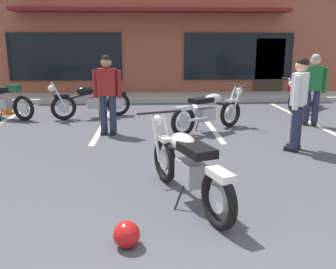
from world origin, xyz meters
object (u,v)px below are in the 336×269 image
object	(u,v)px
motorcycle_black_cruiser	(209,111)
traffic_cone	(6,104)
motorcycle_foreground_classic	(187,165)
helmet_on_pavement	(127,234)
motorcycle_red_sportbike	(91,100)
motorcycle_blue_standard	(302,91)
person_in_shorts_foreground	(313,86)
person_by_back_row	(299,99)
person_in_black_shirt	(107,90)

from	to	relation	value
motorcycle_black_cruiser	traffic_cone	xyz separation A→B (m)	(-5.30, 2.41, -0.20)
motorcycle_foreground_classic	helmet_on_pavement	size ratio (longest dim) A/B	7.78
motorcycle_red_sportbike	helmet_on_pavement	size ratio (longest dim) A/B	7.77
motorcycle_foreground_classic	motorcycle_black_cruiser	distance (m)	3.72
motorcycle_blue_standard	traffic_cone	distance (m)	8.54
motorcycle_red_sportbike	motorcycle_blue_standard	xyz separation A→B (m)	(6.07, 1.00, 0.07)
helmet_on_pavement	traffic_cone	world-z (taller)	traffic_cone
traffic_cone	helmet_on_pavement	bearing A→B (deg)	-61.98
helmet_on_pavement	traffic_cone	distance (m)	7.98
person_in_shorts_foreground	traffic_cone	bearing A→B (deg)	166.05
motorcycle_red_sportbike	traffic_cone	world-z (taller)	motorcycle_red_sportbike
person_in_shorts_foreground	person_by_back_row	distance (m)	2.35
motorcycle_foreground_classic	motorcycle_red_sportbike	xyz separation A→B (m)	(-1.97, 5.28, 0.00)
motorcycle_black_cruiser	helmet_on_pavement	bearing A→B (deg)	-108.49
motorcycle_red_sportbike	person_in_shorts_foreground	world-z (taller)	person_in_shorts_foreground
motorcycle_blue_standard	traffic_cone	world-z (taller)	motorcycle_blue_standard
motorcycle_foreground_classic	helmet_on_pavement	bearing A→B (deg)	-123.81
helmet_on_pavement	motorcycle_black_cruiser	bearing A→B (deg)	71.51
motorcycle_red_sportbike	person_in_black_shirt	world-z (taller)	person_in_black_shirt
motorcycle_blue_standard	person_in_shorts_foreground	size ratio (longest dim) A/B	1.00
motorcycle_red_sportbike	person_by_back_row	size ratio (longest dim) A/B	1.21
motorcycle_foreground_classic	person_in_shorts_foreground	bearing A→B (deg)	50.40
motorcycle_blue_standard	traffic_cone	xyz separation A→B (m)	(-8.53, -0.25, -0.27)
person_in_black_shirt	traffic_cone	size ratio (longest dim) A/B	3.16
person_in_shorts_foreground	traffic_cone	distance (m)	8.08
person_in_black_shirt	traffic_cone	world-z (taller)	person_in_black_shirt
motorcycle_black_cruiser	person_by_back_row	bearing A→B (deg)	-49.53
traffic_cone	person_in_black_shirt	bearing A→B (deg)	-39.35
motorcycle_blue_standard	person_in_black_shirt	xyz separation A→B (m)	(-5.43, -2.79, 0.42)
motorcycle_foreground_classic	traffic_cone	world-z (taller)	motorcycle_foreground_classic
person_by_back_row	helmet_on_pavement	xyz separation A→B (m)	(-2.87, -3.08, -0.82)
traffic_cone	motorcycle_black_cruiser	bearing A→B (deg)	-24.50
motorcycle_black_cruiser	person_in_black_shirt	distance (m)	2.25
motorcycle_red_sportbike	traffic_cone	xyz separation A→B (m)	(-2.46, 0.75, -0.20)
motorcycle_black_cruiser	helmet_on_pavement	size ratio (longest dim) A/B	7.00
motorcycle_blue_standard	person_in_black_shirt	bearing A→B (deg)	-152.76
person_by_back_row	person_in_shorts_foreground	bearing A→B (deg)	59.65
motorcycle_red_sportbike	motorcycle_black_cruiser	xyz separation A→B (m)	(2.84, -1.67, 0.00)
helmet_on_pavement	traffic_cone	bearing A→B (deg)	118.02
person_by_back_row	helmet_on_pavement	world-z (taller)	person_by_back_row
motorcycle_blue_standard	person_by_back_row	bearing A→B (deg)	-114.32
motorcycle_black_cruiser	motorcycle_blue_standard	size ratio (longest dim) A/B	1.09
motorcycle_foreground_classic	person_in_shorts_foreground	xyz separation A→B (m)	(3.38, 4.09, 0.49)
motorcycle_foreground_classic	motorcycle_black_cruiser	world-z (taller)	same
motorcycle_red_sportbike	person_in_shorts_foreground	xyz separation A→B (m)	(5.36, -1.19, 0.49)
person_in_black_shirt	person_by_back_row	xyz separation A→B (m)	(3.52, -1.42, 0.00)
motorcycle_blue_standard	person_in_shorts_foreground	distance (m)	2.34
traffic_cone	motorcycle_red_sportbike	bearing A→B (deg)	-16.93
motorcycle_blue_standard	helmet_on_pavement	world-z (taller)	motorcycle_blue_standard
motorcycle_blue_standard	person_by_back_row	distance (m)	4.65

